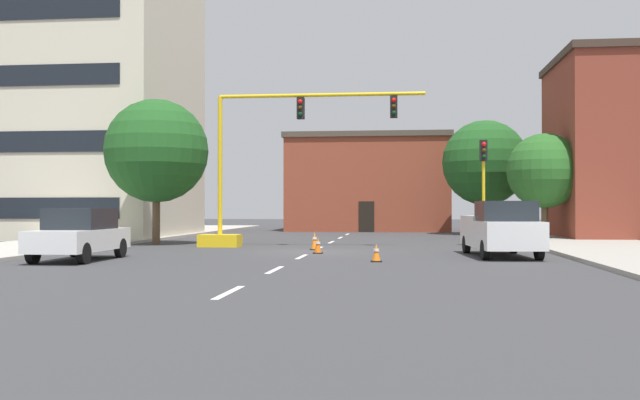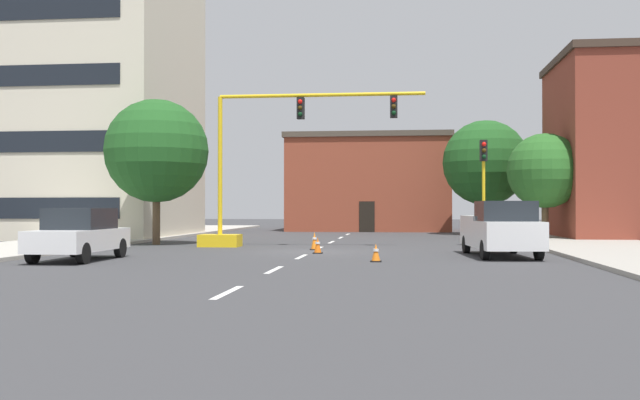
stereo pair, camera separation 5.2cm
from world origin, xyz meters
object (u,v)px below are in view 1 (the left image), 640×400
tree_right_far (485,163)px  traffic_cone_roadside_a (315,241)px  tree_left_near (156,151)px  traffic_cone_roadside_c (318,245)px  traffic_light_pole_right (484,168)px  tree_right_mid (545,171)px  sedan_white_near_left (80,234)px  traffic_cone_roadside_b (376,253)px  pickup_truck_white (501,229)px  traffic_signal_gantry (249,195)px

tree_right_far → traffic_cone_roadside_a: tree_right_far is taller
tree_left_near → traffic_cone_roadside_c: 11.01m
traffic_light_pole_right → traffic_cone_roadside_c: size_ratio=7.62×
tree_right_mid → traffic_cone_roadside_a: (-11.23, -10.07, -3.36)m
sedan_white_near_left → traffic_cone_roadside_a: size_ratio=6.04×
tree_right_mid → traffic_cone_roadside_c: 16.84m
traffic_cone_roadside_a → traffic_cone_roadside_b: bearing=-66.5°
traffic_cone_roadside_a → sedan_white_near_left: bearing=-135.6°
pickup_truck_white → traffic_cone_roadside_b: bearing=-144.9°
traffic_light_pole_right → traffic_signal_gantry: bearing=-172.6°
tree_right_far → traffic_cone_roadside_b: (-6.18, -24.46, -4.37)m
traffic_signal_gantry → traffic_cone_roadside_c: 5.95m
sedan_white_near_left → traffic_cone_roadside_c: (7.46, 4.53, -0.58)m
tree_left_near → pickup_truck_white: 16.94m
traffic_signal_gantry → traffic_cone_roadside_a: traffic_signal_gantry is taller
pickup_truck_white → traffic_cone_roadside_a: pickup_truck_white is taller
traffic_light_pole_right → sedan_white_near_left: (-14.32, -10.19, -2.64)m
tree_right_far → sedan_white_near_left: 29.88m
traffic_cone_roadside_c → traffic_signal_gantry: bearing=129.8°
tree_right_mid → pickup_truck_white: (-4.09, -13.44, -2.75)m
traffic_light_pole_right → traffic_cone_roadside_a: 8.58m
traffic_signal_gantry → tree_right_far: tree_right_far is taller
tree_right_mid → traffic_cone_roadside_c: bearing=-131.0°
traffic_signal_gantry → traffic_cone_roadside_b: bearing=-54.5°
traffic_light_pole_right → tree_left_near: tree_left_near is taller
traffic_cone_roadside_b → tree_left_near: bearing=137.6°
sedan_white_near_left → traffic_cone_roadside_b: 9.87m
traffic_light_pole_right → pickup_truck_white: bearing=-91.1°
tree_left_near → tree_right_far: bearing=40.8°
tree_left_near → traffic_signal_gantry: bearing=-17.1°
traffic_signal_gantry → tree_right_far: bearing=53.0°
traffic_signal_gantry → sedan_white_near_left: bearing=-113.6°
pickup_truck_white → traffic_cone_roadside_b: (-4.35, -3.06, -0.68)m
tree_right_mid → traffic_cone_roadside_b: size_ratio=9.69×
traffic_light_pole_right → traffic_cone_roadside_c: 9.45m
sedan_white_near_left → traffic_cone_roadside_a: 9.88m
traffic_cone_roadside_c → sedan_white_near_left: bearing=-148.7°
traffic_signal_gantry → traffic_cone_roadside_b: 10.46m
tree_right_far → sedan_white_near_left: tree_right_far is taller
tree_right_far → traffic_cone_roadside_a: (-8.97, -18.04, -4.30)m
traffic_signal_gantry → traffic_cone_roadside_c: traffic_signal_gantry is taller
traffic_signal_gantry → tree_right_mid: bearing=29.5°
tree_right_far → traffic_cone_roadside_a: size_ratio=9.92×
traffic_signal_gantry → pickup_truck_white: size_ratio=1.81×
traffic_signal_gantry → tree_right_mid: 16.61m
traffic_cone_roadside_c → traffic_cone_roadside_b: bearing=-59.6°
traffic_light_pole_right → tree_right_far: tree_right_far is taller
traffic_cone_roadside_a → tree_right_mid: bearing=41.9°
tree_right_mid → tree_right_far: size_ratio=0.77×
tree_right_far → traffic_light_pole_right: bearing=-96.6°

